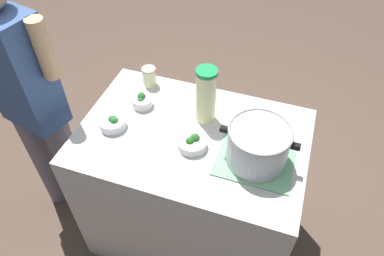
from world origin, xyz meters
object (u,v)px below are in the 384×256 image
at_px(cooking_pot, 258,145).
at_px(mason_jar, 149,77).
at_px(broccoli_bowl_center, 192,143).
at_px(person_cook, 32,105).
at_px(lemonade_pitcher, 206,95).
at_px(broccoli_bowl_front, 113,122).
at_px(broccoli_bowl_back, 142,101).

height_order(cooking_pot, mason_jar, cooking_pot).
height_order(mason_jar, broccoli_bowl_center, mason_jar).
bearing_deg(person_cook, lemonade_pitcher, -168.12).
height_order(broccoli_bowl_front, broccoli_bowl_back, broccoli_bowl_back).
bearing_deg(broccoli_bowl_center, person_cook, -0.73).
bearing_deg(lemonade_pitcher, broccoli_bowl_back, 2.46).
bearing_deg(broccoli_bowl_back, cooking_pot, 164.92).
bearing_deg(cooking_pot, broccoli_bowl_back, -15.08).
bearing_deg(broccoli_bowl_front, cooking_pot, -178.66).
relative_size(cooking_pot, person_cook, 0.21).
distance_m(lemonade_pitcher, person_cook, 0.95).
distance_m(broccoli_bowl_front, person_cook, 0.50).
bearing_deg(mason_jar, person_cook, 33.12).
bearing_deg(person_cook, broccoli_bowl_back, -162.68).
height_order(mason_jar, broccoli_bowl_front, mason_jar).
bearing_deg(broccoli_bowl_front, broccoli_bowl_center, -179.81).
bearing_deg(broccoli_bowl_center, mason_jar, -44.01).
height_order(broccoli_bowl_front, broccoli_bowl_center, broccoli_bowl_center).
bearing_deg(cooking_pot, lemonade_pitcher, -32.12).
relative_size(cooking_pot, mason_jar, 3.11).
bearing_deg(broccoli_bowl_back, mason_jar, -79.78).
distance_m(cooking_pot, broccoli_bowl_front, 0.72).
relative_size(lemonade_pitcher, broccoli_bowl_center, 2.20).
distance_m(broccoli_bowl_front, broccoli_bowl_center, 0.42).
xyz_separation_m(mason_jar, broccoli_bowl_back, (-0.03, 0.17, -0.03)).
xyz_separation_m(lemonade_pitcher, broccoli_bowl_center, (0.00, 0.20, -0.13)).
xyz_separation_m(cooking_pot, person_cook, (1.21, 0.00, -0.12)).
bearing_deg(lemonade_pitcher, broccoli_bowl_front, 26.11).
bearing_deg(broccoli_bowl_back, person_cook, 17.32).
distance_m(broccoli_bowl_center, broccoli_bowl_back, 0.39).
xyz_separation_m(cooking_pot, mason_jar, (0.68, -0.35, -0.05)).
xyz_separation_m(mason_jar, broccoli_bowl_front, (0.04, 0.36, -0.03)).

